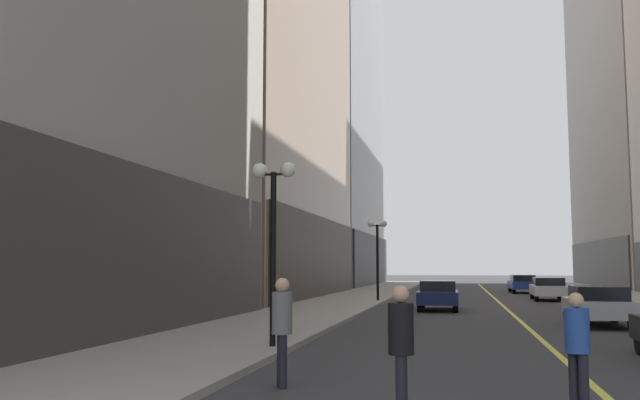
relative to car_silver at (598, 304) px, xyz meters
The scene contains 12 objects.
ground_plane 17.02m from the car_silver, 98.06° to the left, with size 200.00×200.00×0.00m, color #38383A.
sidewalk_left 19.92m from the car_silver, 122.28° to the left, with size 4.50×78.00×0.15m, color #9E9991.
lane_centre_stripe 17.02m from the car_silver, 98.06° to the left, with size 0.16×70.00×0.01m, color #E5D64C.
car_silver is the anchor object (origin of this frame).
car_navy 8.72m from the car_silver, 128.76° to the left, with size 1.79×4.09×1.32m.
car_white 16.52m from the car_silver, 88.20° to the left, with size 1.94×4.47×1.32m.
car_blue 27.12m from the car_silver, 89.86° to the left, with size 1.81×4.71×1.32m.
pedestrian_in_blue_hoodie 14.16m from the car_silver, 101.99° to the right, with size 0.48×0.48×1.62m.
pedestrian_in_black_coat 15.87m from the car_silver, 109.55° to the right, with size 0.35×0.35×1.74m.
pedestrian_in_grey_suit 15.01m from the car_silver, 119.70° to the right, with size 0.45×0.45×1.80m.
street_lamp_left_near 12.72m from the car_silver, 134.84° to the right, with size 1.06×0.36×4.43m.
street_lamp_left_far 14.95m from the car_silver, 126.60° to the left, with size 1.06×0.36×4.43m.
Camera 1 is at (-2.18, -5.63, 2.00)m, focal length 37.17 mm.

